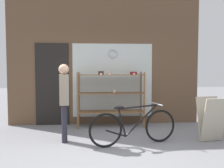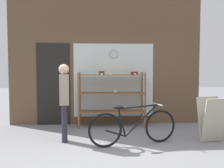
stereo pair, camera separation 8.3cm
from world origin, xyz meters
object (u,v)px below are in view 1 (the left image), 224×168
(display_case, at_px, (111,93))
(bicycle, at_px, (134,127))
(pedestrian, at_px, (64,97))
(sandwich_board, at_px, (211,119))

(display_case, bearing_deg, bicycle, -78.44)
(pedestrian, bearing_deg, sandwich_board, 79.15)
(sandwich_board, height_order, pedestrian, pedestrian)
(bicycle, bearing_deg, sandwich_board, -9.83)
(display_case, xyz_separation_m, bicycle, (0.31, -1.52, -0.50))
(display_case, distance_m, bicycle, 1.63)
(display_case, relative_size, sandwich_board, 1.88)
(sandwich_board, bearing_deg, display_case, 134.01)
(bicycle, relative_size, sandwich_board, 1.98)
(sandwich_board, bearing_deg, pedestrian, 167.05)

